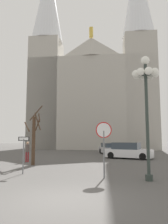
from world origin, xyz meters
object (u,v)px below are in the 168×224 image
at_px(cathedral, 93,86).
at_px(street_lamp, 146,86).
at_px(pedestrian_walking, 27,150).
at_px(stop_sign, 103,138).
at_px(one_way_arrow_sign, 23,150).
at_px(parked_car_far_silver, 110,149).
at_px(parked_car_near_white, 128,151).
at_px(bare_tree, 34,137).

xyz_separation_m(cathedral, street_lamp, (1.50, -28.38, -6.80)).
distance_m(cathedral, street_lamp, 29.22).
xyz_separation_m(street_lamp, pedestrian_walking, (-7.93, 7.67, -3.64)).
bearing_deg(cathedral, stop_sign, -91.26).
height_order(stop_sign, street_lamp, street_lamp).
bearing_deg(stop_sign, street_lamp, -17.79).
xyz_separation_m(cathedral, one_way_arrow_sign, (-5.14, -26.49, -10.11)).
bearing_deg(parked_car_far_silver, parked_car_near_white, -78.07).
relative_size(stop_sign, one_way_arrow_sign, 1.37).
distance_m(bare_tree, parked_car_far_silver, 12.26).
height_order(stop_sign, bare_tree, bare_tree).
relative_size(cathedral, one_way_arrow_sign, 17.22).
bearing_deg(parked_car_far_silver, bare_tree, -125.49).
bearing_deg(pedestrian_walking, parked_car_far_silver, 45.12).
height_order(street_lamp, parked_car_far_silver, street_lamp).
bearing_deg(parked_car_near_white, cathedral, 98.53).
height_order(cathedral, street_lamp, cathedral).
bearing_deg(street_lamp, bare_tree, 140.23).
height_order(cathedral, parked_car_near_white, cathedral).
distance_m(street_lamp, parked_car_far_silver, 16.23).
bearing_deg(stop_sign, parked_car_near_white, 71.73).
relative_size(stop_sign, pedestrian_walking, 1.71).
bearing_deg(bare_tree, parked_car_near_white, 30.47).
xyz_separation_m(cathedral, bare_tree, (-5.48, -22.57, -9.37)).
xyz_separation_m(stop_sign, bare_tree, (-4.87, 5.13, 0.04)).
distance_m(stop_sign, pedestrian_walking, 9.16).
bearing_deg(parked_car_near_white, parked_car_far_silver, 101.93).
bearing_deg(bare_tree, pedestrian_walking, 117.14).
bearing_deg(one_way_arrow_sign, street_lamp, -15.88).
height_order(street_lamp, parked_car_near_white, street_lamp).
distance_m(street_lamp, bare_tree, 9.44).
relative_size(street_lamp, pedestrian_walking, 3.69).
bearing_deg(pedestrian_walking, parked_car_near_white, 17.88).
distance_m(parked_car_far_silver, pedestrian_walking, 11.37).
relative_size(bare_tree, pedestrian_walking, 2.72).
height_order(one_way_arrow_sign, parked_car_near_white, one_way_arrow_sign).
distance_m(cathedral, one_way_arrow_sign, 28.81).
bearing_deg(street_lamp, stop_sign, 162.21).
xyz_separation_m(street_lamp, bare_tree, (-6.98, 5.81, -2.57)).
height_order(bare_tree, parked_car_near_white, bare_tree).
distance_m(parked_car_near_white, pedestrian_walking, 9.57).
bearing_deg(bare_tree, street_lamp, -39.77).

